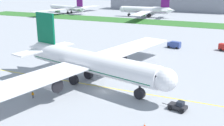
{
  "coord_description": "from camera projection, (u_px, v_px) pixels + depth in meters",
  "views": [
    {
      "loc": [
        27.44,
        -57.45,
        26.79
      ],
      "look_at": [
        -2.84,
        11.95,
        3.87
      ],
      "focal_mm": 43.98,
      "sensor_mm": 36.0,
      "label": 1
    }
  ],
  "objects": [
    {
      "name": "parked_airliner_far_centre",
      "position": [
        146.0,
        10.0,
        205.74
      ],
      "size": [
        42.82,
        66.9,
        15.44
      ],
      "color": "white",
      "rests_on": "ground"
    },
    {
      "name": "pushback_tug",
      "position": [
        178.0,
        106.0,
        58.66
      ],
      "size": [
        5.7,
        3.12,
        2.14
      ],
      "color": "#26262B",
      "rests_on": "ground"
    },
    {
      "name": "ground_plane",
      "position": [
        103.0,
        92.0,
        68.66
      ],
      "size": [
        600.0,
        600.0,
        0.0
      ],
      "primitive_type": "plane",
      "color": "#9399A0",
      "rests_on": "ground"
    },
    {
      "name": "traffic_cone_near_nose",
      "position": [
        145.0,
        125.0,
        52.48
      ],
      "size": [
        0.36,
        0.36,
        0.58
      ],
      "color": "#F2590C",
      "rests_on": "ground"
    },
    {
      "name": "airliner_foreground",
      "position": [
        88.0,
        62.0,
        72.39
      ],
      "size": [
        49.75,
        79.04,
        17.84
      ],
      "color": "white",
      "rests_on": "ground"
    },
    {
      "name": "ground_crew_wingwalker_port",
      "position": [
        33.0,
        94.0,
        64.7
      ],
      "size": [
        0.43,
        0.48,
        1.6
      ],
      "color": "black",
      "rests_on": "ground"
    },
    {
      "name": "traffic_cone_port_wing",
      "position": [
        10.0,
        79.0,
        76.69
      ],
      "size": [
        0.36,
        0.36,
        0.58
      ],
      "color": "#F2590C",
      "rests_on": "ground"
    },
    {
      "name": "apron_taxi_line",
      "position": [
        108.0,
        88.0,
        71.23
      ],
      "size": [
        280.0,
        0.36,
        0.01
      ],
      "primitive_type": "cube",
      "color": "yellow",
      "rests_on": "ground"
    },
    {
      "name": "grass_median_strip",
      "position": [
        184.0,
        24.0,
        174.9
      ],
      "size": [
        320.0,
        24.0,
        0.1
      ],
      "primitive_type": "cube",
      "color": "#2D6628",
      "rests_on": "ground"
    },
    {
      "name": "service_truck_fuel_bowser",
      "position": [
        174.0,
        45.0,
        112.36
      ],
      "size": [
        5.67,
        3.41,
        2.78
      ],
      "color": "#33478C",
      "rests_on": "ground"
    },
    {
      "name": "terminal_building",
      "position": [
        170.0,
        1.0,
        249.37
      ],
      "size": [
        109.1,
        20.0,
        18.0
      ],
      "primitive_type": "cube",
      "color": "gray",
      "rests_on": "ground"
    },
    {
      "name": "parked_airliner_far_left",
      "position": [
        68.0,
        8.0,
        229.69
      ],
      "size": [
        42.22,
        68.94,
        12.89
      ],
      "color": "white",
      "rests_on": "ground"
    }
  ]
}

